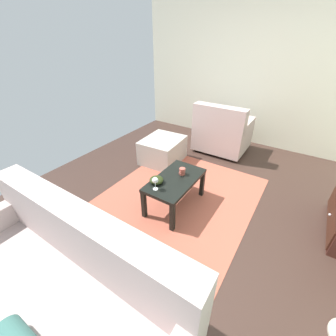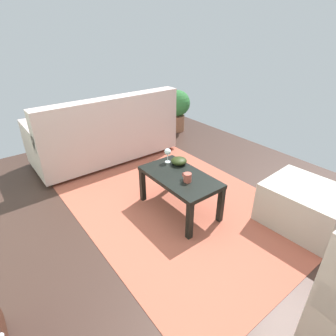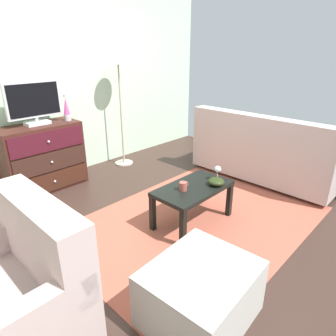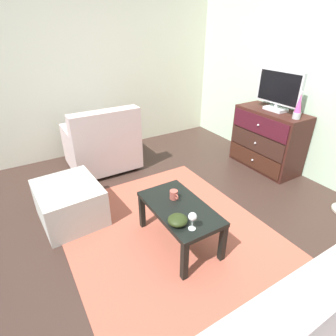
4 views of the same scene
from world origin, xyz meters
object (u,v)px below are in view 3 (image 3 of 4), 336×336
tv (34,102)px  bowl_decorative (216,182)px  dresser (43,157)px  mug (183,186)px  couch_large (264,154)px  coffee_table (193,192)px  lava_lamp (66,109)px  armchair (10,298)px  wine_glass (218,170)px  ottoman (200,294)px  standing_lamp (118,68)px

tv → bowl_decorative: tv is taller
dresser → mug: size_ratio=8.43×
dresser → couch_large: size_ratio=0.50×
coffee_table → couch_large: bearing=0.9°
mug → lava_lamp: bearing=94.8°
tv → lava_lamp: (0.37, -0.07, -0.12)m
mug → armchair: (-1.68, -0.12, -0.10)m
wine_glass → couch_large: 1.29m
wine_glass → ottoman: bearing=-149.0°
couch_large → standing_lamp: standing_lamp is taller
dresser → wine_glass: size_ratio=6.12×
armchair → couch_large: bearing=2.1°
wine_glass → mug: 0.45m
dresser → coffee_table: size_ratio=1.17×
bowl_decorative → ottoman: bowl_decorative is taller
dresser → tv: tv is taller
mug → standing_lamp: bearing=69.2°
mug → standing_lamp: standing_lamp is taller
mug → couch_large: couch_large is taller
standing_lamp → armchair: bearing=-140.4°
armchair → standing_lamp: bearing=39.6°
tv → coffee_table: tv is taller
couch_large → ottoman: 2.60m
tv → wine_glass: bearing=-64.7°
lava_lamp → standing_lamp: 0.97m
dresser → standing_lamp: size_ratio=0.57×
ottoman → bowl_decorative: bearing=31.1°
dresser → coffee_table: bearing=-70.8°
tv → mug: 2.09m
wine_glass → ottoman: 1.42m
coffee_table → couch_large: 1.58m
dresser → standing_lamp: (1.24, -0.05, 1.02)m
lava_lamp → armchair: size_ratio=0.36×
couch_large → coffee_table: bearing=-179.1°
wine_glass → couch_large: (1.28, 0.11, -0.18)m
lava_lamp → standing_lamp: bearing=-0.3°
coffee_table → mug: (-0.13, 0.02, 0.10)m
tv → ottoman: size_ratio=0.93×
mug → bowl_decorative: bearing=-27.2°
tv → standing_lamp: standing_lamp is taller
ottoman → standing_lamp: bearing=61.2°
armchair → tv: bearing=60.4°
coffee_table → armchair: armchair is taller
ottoman → tv: bearing=85.1°
armchair → ottoman: armchair is taller
armchair → coffee_table: bearing=3.2°
lava_lamp → mug: bearing=-85.2°
bowl_decorative → armchair: (-2.00, 0.04, -0.09)m
mug → armchair: 1.68m
coffee_table → wine_glass: (0.30, -0.08, 0.18)m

